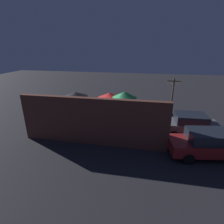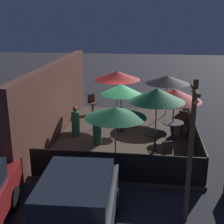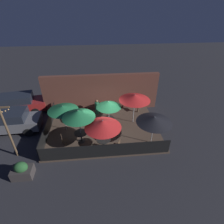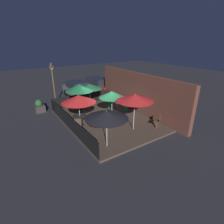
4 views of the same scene
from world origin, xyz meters
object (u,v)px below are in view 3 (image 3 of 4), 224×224
planter_box (22,171)px  dining_table_0 (109,120)px  patio_umbrella_1 (78,114)px  patio_chair_2 (117,145)px  patio_chair_1 (64,140)px  patio_umbrella_2 (103,124)px  patio_umbrella_4 (63,108)px  dining_table_1 (81,134)px  patron_0 (97,107)px  patio_umbrella_0 (109,104)px  parked_car_1 (17,103)px  light_post (7,129)px  patio_umbrella_5 (135,97)px  parked_car_0 (12,121)px  patron_1 (88,116)px  patio_chair_0 (139,106)px  patio_umbrella_3 (154,120)px  dining_table_2 (103,141)px

planter_box → dining_table_0: bearing=37.8°
patio_umbrella_1 → patio_chair_2: (2.25, -1.19, -1.70)m
patio_chair_1 → patio_umbrella_2: bearing=-26.9°
patio_chair_2 → patio_umbrella_4: bearing=-7.3°
dining_table_0 → dining_table_1: (-1.97, -1.48, 0.01)m
patron_0 → patio_chair_1: bearing=-80.4°
dining_table_0 → patio_chair_1: patio_chair_1 is taller
planter_box → patio_umbrella_0: bearing=37.8°
patio_umbrella_1 → patio_umbrella_2: patio_umbrella_1 is taller
dining_table_0 → dining_table_1: 2.46m
planter_box → parked_car_1: bearing=109.9°
patio_umbrella_0 → patio_chair_1: 3.83m
light_post → patio_umbrella_5: bearing=18.8°
parked_car_0 → parked_car_1: (-0.52, 2.60, 0.00)m
patio_chair_2 → patio_chair_1: bearing=15.4°
patio_umbrella_5 → patron_1: patio_umbrella_5 is taller
dining_table_0 → patio_chair_0: bearing=33.9°
patio_umbrella_0 → patio_umbrella_3: (2.64, -2.06, -0.06)m
patio_umbrella_5 → dining_table_2: bearing=-133.1°
patio_umbrella_1 → parked_car_1: bearing=141.2°
dining_table_2 → light_post: (-5.38, -0.04, 1.40)m
dining_table_1 → parked_car_0: bearing=159.9°
patio_chair_2 → planter_box: size_ratio=0.86×
dining_table_0 → patio_chair_1: bearing=-148.8°
patio_umbrella_4 → dining_table_2: 3.59m
patio_umbrella_5 → planter_box: 8.35m
patio_chair_0 → planter_box: (-7.69, -5.69, -0.22)m
patio_umbrella_4 → dining_table_1: 2.20m
patio_chair_0 → patio_chair_1: size_ratio=1.05×
patio_umbrella_1 → dining_table_1: 1.63m
patio_umbrella_1 → patio_umbrella_5: patio_umbrella_1 is taller
patio_umbrella_0 → patio_chair_0: (2.69, 1.80, -1.39)m
dining_table_0 → parked_car_1: (-7.47, 2.94, 0.15)m
patio_chair_0 → light_post: 9.61m
patio_umbrella_5 → dining_table_0: patio_umbrella_5 is taller
dining_table_1 → patio_chair_1: 1.13m
patio_umbrella_3 → dining_table_1: 4.82m
patio_umbrella_5 → patio_chair_0: (0.77, 1.41, -1.62)m
light_post → parked_car_1: 5.57m
patio_umbrella_2 → patron_1: 3.46m
patio_umbrella_2 → parked_car_1: size_ratio=0.47×
patron_1 → patio_umbrella_3: bearing=113.1°
patio_umbrella_3 → parked_car_0: (-9.59, 2.40, -1.14)m
dining_table_0 → patio_chair_1: size_ratio=0.85×
patio_umbrella_3 → dining_table_0: 3.59m
patron_0 → dining_table_1: bearing=-68.4°
dining_table_1 → patio_chair_0: size_ratio=0.90×
patio_chair_1 → light_post: (-2.87, -0.42, 1.47)m
patio_chair_0 → parked_car_1: bearing=-40.2°
patio_umbrella_2 → patio_chair_2: bearing=-29.5°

